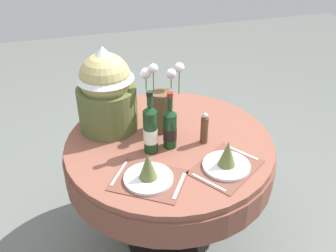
# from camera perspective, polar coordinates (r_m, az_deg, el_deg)

# --- Properties ---
(ground) EXTENTS (8.00, 8.00, 0.00)m
(ground) POSITION_cam_1_polar(r_m,az_deg,el_deg) (2.67, 0.17, -15.54)
(ground) COLOR slate
(dining_table) EXTENTS (1.18, 1.18, 0.75)m
(dining_table) POSITION_cam_1_polar(r_m,az_deg,el_deg) (2.25, 0.20, -4.88)
(dining_table) COLOR brown
(dining_table) RESTS_ON ground
(place_setting_left) EXTENTS (0.43, 0.40, 0.16)m
(place_setting_left) POSITION_cam_1_polar(r_m,az_deg,el_deg) (1.88, -2.90, -6.81)
(place_setting_left) COLOR brown
(place_setting_left) RESTS_ON dining_table
(place_setting_right) EXTENTS (0.43, 0.41, 0.16)m
(place_setting_right) POSITION_cam_1_polar(r_m,az_deg,el_deg) (1.97, 8.58, -4.94)
(place_setting_right) COLOR brown
(place_setting_right) RESTS_ON dining_table
(flower_vase) EXTENTS (0.22, 0.15, 0.42)m
(flower_vase) POSITION_cam_1_polar(r_m,az_deg,el_deg) (2.19, -1.00, 3.15)
(flower_vase) COLOR brown
(flower_vase) RESTS_ON dining_table
(wine_bottle_left) EXTENTS (0.08, 0.08, 0.36)m
(wine_bottle_left) POSITION_cam_1_polar(r_m,az_deg,el_deg) (2.02, -2.57, -0.47)
(wine_bottle_left) COLOR #143819
(wine_bottle_left) RESTS_ON dining_table
(wine_bottle_centre) EXTENTS (0.07, 0.07, 0.33)m
(wine_bottle_centre) POSITION_cam_1_polar(r_m,az_deg,el_deg) (2.06, 0.29, -0.23)
(wine_bottle_centre) COLOR #143819
(wine_bottle_centre) RESTS_ON dining_table
(pepper_mill) EXTENTS (0.04, 0.04, 0.19)m
(pepper_mill) POSITION_cam_1_polar(r_m,az_deg,el_deg) (2.12, 5.32, -0.44)
(pepper_mill) COLOR brown
(pepper_mill) RESTS_ON dining_table
(gift_tub_back_left) EXTENTS (0.34, 0.34, 0.50)m
(gift_tub_back_left) POSITION_cam_1_polar(r_m,az_deg,el_deg) (2.19, -9.05, 5.70)
(gift_tub_back_left) COLOR #566033
(gift_tub_back_left) RESTS_ON dining_table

